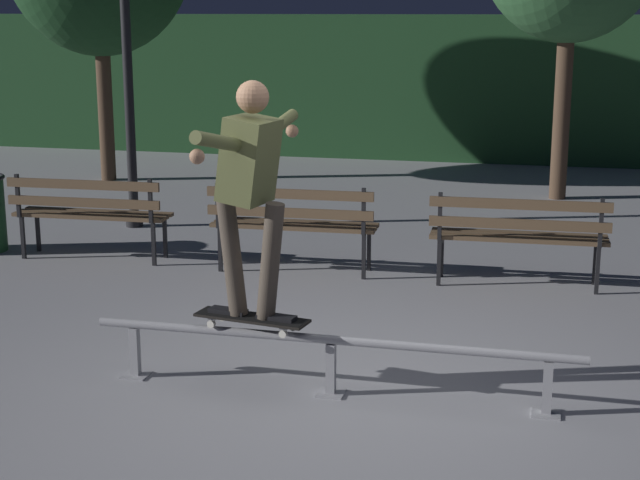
% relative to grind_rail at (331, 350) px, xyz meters
% --- Properties ---
extents(ground_plane, '(90.00, 90.00, 0.00)m').
position_rel_grind_rail_xyz_m(ground_plane, '(-0.00, -0.00, -0.31)').
color(ground_plane, '#99999E').
extents(hedge_backdrop, '(24.00, 1.20, 2.40)m').
position_rel_grind_rail_xyz_m(hedge_backdrop, '(-0.00, 10.86, 0.89)').
color(hedge_backdrop, '#234C28').
rests_on(hedge_backdrop, ground).
extents(grind_rail, '(3.28, 0.18, 0.41)m').
position_rel_grind_rail_xyz_m(grind_rail, '(0.00, 0.00, 0.00)').
color(grind_rail, '#9E9EA3').
rests_on(grind_rail, ground).
extents(skateboard, '(0.80, 0.32, 0.09)m').
position_rel_grind_rail_xyz_m(skateboard, '(-0.54, -0.00, 0.18)').
color(skateboard, black).
rests_on(skateboard, grind_rail).
extents(skateboarder, '(0.63, 1.39, 1.56)m').
position_rel_grind_rail_xyz_m(skateboarder, '(-0.54, -0.00, 1.11)').
color(skateboarder, black).
rests_on(skateboarder, skateboard).
extents(park_bench_leftmost, '(1.61, 0.47, 0.88)m').
position_rel_grind_rail_xyz_m(park_bench_leftmost, '(-3.17, 2.89, 0.23)').
color(park_bench_leftmost, black).
rests_on(park_bench_leftmost, ground).
extents(park_bench_left_center, '(1.61, 0.47, 0.88)m').
position_rel_grind_rail_xyz_m(park_bench_left_center, '(-1.05, 2.89, 0.23)').
color(park_bench_left_center, black).
rests_on(park_bench_left_center, ground).
extents(park_bench_right_center, '(1.61, 0.47, 0.88)m').
position_rel_grind_rail_xyz_m(park_bench_right_center, '(1.07, 2.89, 0.23)').
color(park_bench_right_center, black).
rests_on(park_bench_right_center, ground).
extents(lamp_post_left, '(0.32, 0.32, 3.90)m').
position_rel_grind_rail_xyz_m(lamp_post_left, '(-3.41, 4.46, 2.17)').
color(lamp_post_left, black).
rests_on(lamp_post_left, ground).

